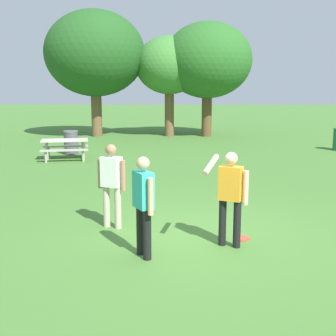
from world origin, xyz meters
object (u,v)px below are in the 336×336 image
object	(u,v)px
person_thrower	(112,180)
trash_can_beside_table	(71,143)
frisbee	(242,238)
tree_far_right	(208,61)
person_catcher	(230,192)
picnic_table_near	(65,145)
person_bystander	(143,200)
tree_broad_center	(169,66)
tree_tall_left	(95,54)

from	to	relation	value
person_thrower	trash_can_beside_table	world-z (taller)	person_thrower
frisbee	tree_far_right	world-z (taller)	tree_far_right
frisbee	tree_far_right	distance (m)	17.25
person_catcher	picnic_table_near	size ratio (longest dim) A/B	0.85
person_catcher	trash_can_beside_table	distance (m)	11.62
person_bystander	tree_broad_center	size ratio (longest dim) A/B	0.30
person_thrower	person_catcher	world-z (taller)	same
person_catcher	tree_far_right	distance (m)	17.44
person_catcher	person_bystander	world-z (taller)	same
tree_broad_center	person_catcher	bearing A→B (deg)	-86.25
picnic_table_near	person_catcher	bearing A→B (deg)	-61.24
frisbee	tree_broad_center	distance (m)	17.34
person_bystander	picnic_table_near	bearing A→B (deg)	110.37
person_thrower	person_catcher	distance (m)	2.37
trash_can_beside_table	tree_far_right	bearing A→B (deg)	48.10
tree_tall_left	tree_far_right	xyz separation A→B (m)	(6.05, 0.06, -0.36)
trash_can_beside_table	tree_broad_center	distance (m)	8.53
person_catcher	frisbee	size ratio (longest dim) A/B	5.48
person_bystander	frisbee	xyz separation A→B (m)	(1.72, 0.86, -0.93)
person_thrower	frisbee	world-z (taller)	person_thrower
person_bystander	tree_far_right	distance (m)	18.04
person_catcher	trash_can_beside_table	size ratio (longest dim) A/B	1.71
tree_broad_center	picnic_table_near	bearing A→B (deg)	-115.37
frisbee	tree_far_right	bearing A→B (deg)	87.81
person_bystander	tree_far_right	world-z (taller)	tree_far_right
person_thrower	person_bystander	world-z (taller)	same
trash_can_beside_table	tree_tall_left	size ratio (longest dim) A/B	0.14
person_catcher	tree_far_right	size ratio (longest dim) A/B	0.27
tree_far_right	trash_can_beside_table	bearing A→B (deg)	-131.90
tree_far_right	frisbee	bearing A→B (deg)	-92.19
picnic_table_near	tree_tall_left	world-z (taller)	tree_tall_left
person_bystander	tree_tall_left	size ratio (longest dim) A/B	0.24
frisbee	tree_broad_center	xyz separation A→B (m)	(-1.42, 16.86, 3.80)
tree_broad_center	tree_far_right	bearing A→B (deg)	-3.11
person_bystander	tree_tall_left	xyz separation A→B (m)	(-3.69, 17.55, 3.50)
tree_far_right	picnic_table_near	bearing A→B (deg)	-126.38
tree_broad_center	tree_far_right	world-z (taller)	tree_far_right
person_catcher	tree_far_right	xyz separation A→B (m)	(0.92, 17.13, 3.12)
picnic_table_near	tree_broad_center	xyz separation A→B (m)	(3.86, 8.14, 3.25)
trash_can_beside_table	tree_broad_center	world-z (taller)	tree_broad_center
person_thrower	tree_far_right	xyz separation A→B (m)	(3.07, 16.11, 3.14)
frisbee	picnic_table_near	xyz separation A→B (m)	(-5.28, 8.72, 0.55)
picnic_table_near	tree_far_right	size ratio (longest dim) A/B	0.32
person_thrower	tree_far_right	distance (m)	16.70
person_catcher	tree_tall_left	xyz separation A→B (m)	(-5.13, 17.07, 3.48)
person_bystander	trash_can_beside_table	bearing A→B (deg)	108.40
frisbee	tree_tall_left	xyz separation A→B (m)	(-5.41, 16.69, 4.42)
picnic_table_near	tree_broad_center	distance (m)	9.58
picnic_table_near	tree_tall_left	xyz separation A→B (m)	(-0.13, 7.97, 3.87)
person_bystander	frisbee	distance (m)	2.14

